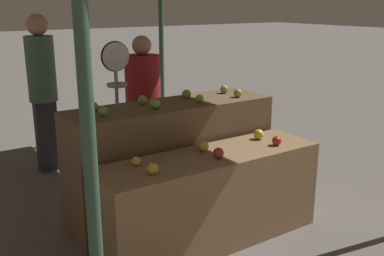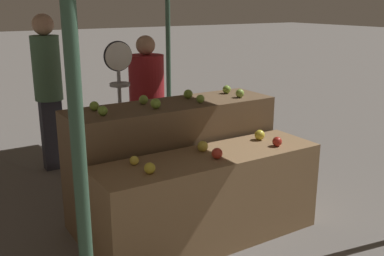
% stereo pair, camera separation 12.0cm
% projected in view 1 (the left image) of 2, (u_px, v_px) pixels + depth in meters
% --- Properties ---
extents(ground_plane, '(60.00, 60.00, 0.00)m').
position_uv_depth(ground_plane, '(210.00, 240.00, 3.78)').
color(ground_plane, '#66605B').
extents(display_counter_front, '(1.92, 0.55, 0.76)m').
position_uv_depth(display_counter_front, '(210.00, 199.00, 3.68)').
color(display_counter_front, olive).
rests_on(display_counter_front, ground_plane).
extents(display_counter_back, '(1.92, 0.55, 1.07)m').
position_uv_depth(display_counter_back, '(172.00, 160.00, 4.12)').
color(display_counter_back, brown).
rests_on(display_counter_back, ground_plane).
extents(apple_front_0, '(0.08, 0.08, 0.08)m').
position_uv_depth(apple_front_0, '(153.00, 169.00, 3.17)').
color(apple_front_0, gold).
rests_on(apple_front_0, display_counter_front).
extents(apple_front_1, '(0.09, 0.09, 0.09)m').
position_uv_depth(apple_front_1, '(219.00, 153.00, 3.49)').
color(apple_front_1, red).
rests_on(apple_front_1, display_counter_front).
extents(apple_front_2, '(0.08, 0.08, 0.08)m').
position_uv_depth(apple_front_2, '(277.00, 141.00, 3.81)').
color(apple_front_2, '#AD281E').
rests_on(apple_front_2, display_counter_front).
extents(apple_front_3, '(0.07, 0.07, 0.07)m').
position_uv_depth(apple_front_3, '(136.00, 161.00, 3.34)').
color(apple_front_3, yellow).
rests_on(apple_front_3, display_counter_front).
extents(apple_front_4, '(0.09, 0.09, 0.09)m').
position_uv_depth(apple_front_4, '(204.00, 146.00, 3.65)').
color(apple_front_4, gold).
rests_on(apple_front_4, display_counter_front).
extents(apple_front_5, '(0.09, 0.09, 0.09)m').
position_uv_depth(apple_front_5, '(259.00, 134.00, 3.98)').
color(apple_front_5, gold).
rests_on(apple_front_5, display_counter_front).
extents(apple_back_0, '(0.08, 0.08, 0.08)m').
position_uv_depth(apple_back_0, '(103.00, 111.00, 3.52)').
color(apple_back_0, '#7AA338').
rests_on(apple_back_0, display_counter_back).
extents(apple_back_1, '(0.09, 0.09, 0.09)m').
position_uv_depth(apple_back_1, '(155.00, 104.00, 3.76)').
color(apple_back_1, '#84AD3D').
rests_on(apple_back_1, display_counter_back).
extents(apple_back_2, '(0.07, 0.07, 0.07)m').
position_uv_depth(apple_back_2, '(199.00, 99.00, 4.00)').
color(apple_back_2, '#84AD3D').
rests_on(apple_back_2, display_counter_back).
extents(apple_back_3, '(0.08, 0.08, 0.08)m').
position_uv_depth(apple_back_3, '(238.00, 93.00, 4.23)').
color(apple_back_3, '#8EB247').
rests_on(apple_back_3, display_counter_back).
extents(apple_back_4, '(0.08, 0.08, 0.08)m').
position_uv_depth(apple_back_4, '(94.00, 107.00, 3.68)').
color(apple_back_4, '#84AD3D').
rests_on(apple_back_4, display_counter_back).
extents(apple_back_5, '(0.08, 0.08, 0.08)m').
position_uv_depth(apple_back_5, '(143.00, 100.00, 3.93)').
color(apple_back_5, '#8EB247').
rests_on(apple_back_5, display_counter_back).
extents(apple_back_6, '(0.09, 0.09, 0.09)m').
position_uv_depth(apple_back_6, '(187.00, 94.00, 4.16)').
color(apple_back_6, '#7AA338').
rests_on(apple_back_6, display_counter_back).
extents(apple_back_7, '(0.08, 0.08, 0.08)m').
position_uv_depth(apple_back_7, '(224.00, 89.00, 4.41)').
color(apple_back_7, '#84AD3D').
rests_on(apple_back_7, display_counter_back).
extents(produce_scale, '(0.29, 0.20, 1.58)m').
position_uv_depth(produce_scale, '(117.00, 85.00, 4.40)').
color(produce_scale, '#99999E').
rests_on(produce_scale, ground_plane).
extents(person_vendor_at_scale, '(0.48, 0.48, 1.59)m').
position_uv_depth(person_vendor_at_scale, '(143.00, 98.00, 4.95)').
color(person_vendor_at_scale, '#2D2D38').
rests_on(person_vendor_at_scale, ground_plane).
extents(person_customer_left, '(0.32, 0.32, 1.81)m').
position_uv_depth(person_customer_left, '(42.00, 81.00, 5.09)').
color(person_customer_left, '#2D2D38').
rests_on(person_customer_left, ground_plane).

